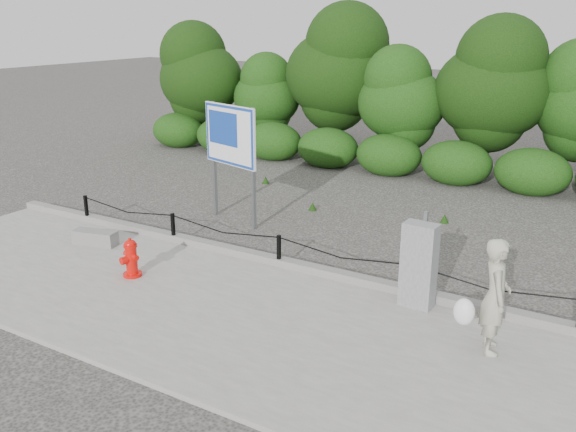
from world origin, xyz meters
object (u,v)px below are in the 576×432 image
(fire_hydrant, at_px, (131,258))
(advertising_sign, at_px, (230,141))
(concrete_block, at_px, (95,238))
(utility_cabinet, at_px, (419,265))
(pedestrian, at_px, (493,297))

(fire_hydrant, xyz_separation_m, advertising_sign, (-0.36, 3.53, 1.44))
(concrete_block, xyz_separation_m, advertising_sign, (1.39, 2.75, 1.63))
(concrete_block, bearing_deg, utility_cabinet, 5.99)
(pedestrian, bearing_deg, utility_cabinet, 38.68)
(fire_hydrant, height_order, concrete_block, fire_hydrant)
(concrete_block, bearing_deg, fire_hydrant, -23.85)
(fire_hydrant, xyz_separation_m, utility_cabinet, (4.68, 1.45, 0.35))
(fire_hydrant, bearing_deg, concrete_block, 170.37)
(utility_cabinet, bearing_deg, advertising_sign, 161.38)
(fire_hydrant, relative_size, advertising_sign, 0.27)
(utility_cabinet, bearing_deg, concrete_block, -170.24)
(utility_cabinet, distance_m, advertising_sign, 5.57)
(utility_cabinet, xyz_separation_m, advertising_sign, (-5.05, 2.08, 1.09))
(fire_hydrant, height_order, pedestrian, pedestrian)
(concrete_block, distance_m, utility_cabinet, 6.49)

